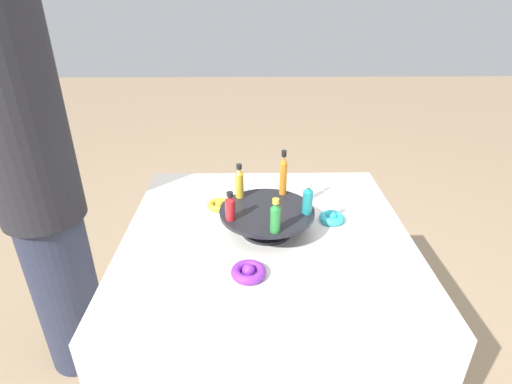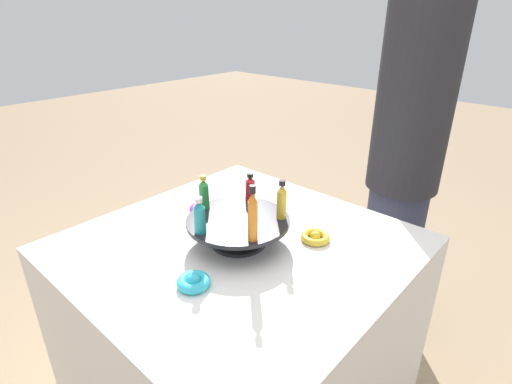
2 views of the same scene
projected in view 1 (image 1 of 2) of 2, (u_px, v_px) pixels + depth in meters
ground_plane at (264, 382)px, 1.56m from camera, size 12.00×12.00×0.00m
party_table at (265, 316)px, 1.40m from camera, size 0.88×0.88×0.70m
display_stand at (267, 217)px, 1.22m from camera, size 0.29×0.29×0.08m
bottle_teal at (308, 199)px, 1.17m from camera, size 0.03×0.03×0.10m
bottle_orange at (283, 174)px, 1.27m from camera, size 0.02×0.02×0.15m
bottle_gold at (239, 182)px, 1.26m from camera, size 0.03×0.03×0.11m
bottle_red at (230, 207)px, 1.14m from camera, size 0.03×0.03×0.09m
bottle_green at (275, 217)px, 1.08m from camera, size 0.03×0.03×0.10m
ribbon_bow_teal at (332, 218)px, 1.29m from camera, size 0.08×0.08×0.03m
ribbon_bow_gold at (219, 205)px, 1.37m from camera, size 0.08×0.08×0.03m
ribbon_bow_purple at (249, 272)px, 1.05m from camera, size 0.09×0.09×0.04m
person_figure at (36, 181)px, 1.32m from camera, size 0.27×0.27×1.60m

